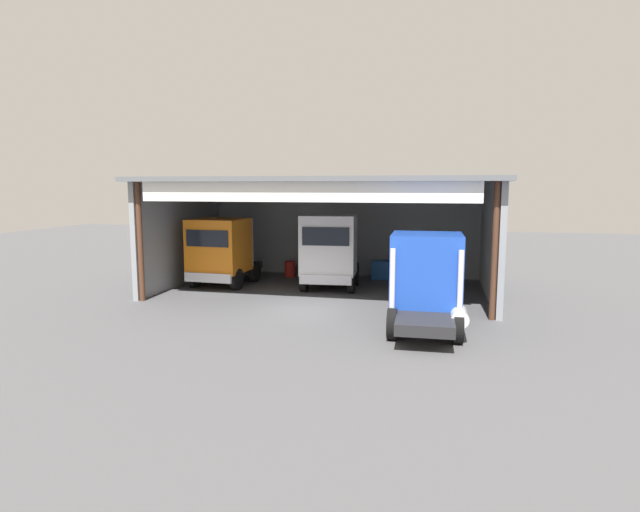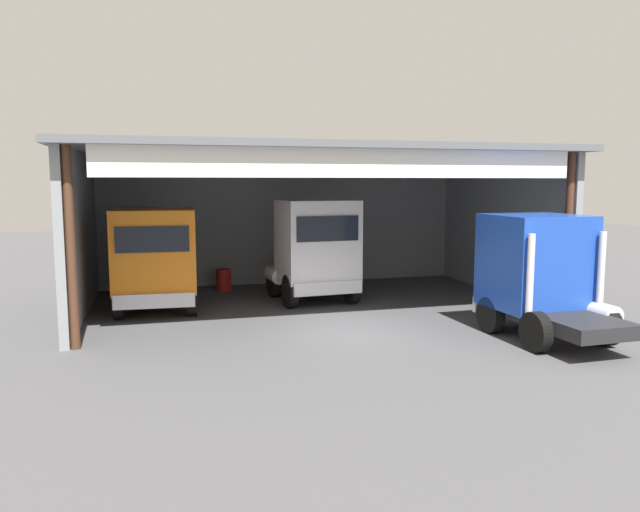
{
  "view_description": "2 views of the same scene",
  "coord_description": "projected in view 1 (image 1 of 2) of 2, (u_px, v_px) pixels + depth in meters",
  "views": [
    {
      "loc": [
        5.25,
        -19.79,
        4.96
      ],
      "look_at": [
        0.0,
        3.08,
        1.8
      ],
      "focal_mm": 29.23,
      "sensor_mm": 36.0,
      "label": 1
    },
    {
      "loc": [
        -5.25,
        -15.96,
        4.23
      ],
      "look_at": [
        0.0,
        3.08,
        1.8
      ],
      "focal_mm": 33.9,
      "sensor_mm": 36.0,
      "label": 2
    }
  ],
  "objects": [
    {
      "name": "workshop_shed",
      "position": [
        330.0,
        212.0,
        25.56
      ],
      "size": [
        15.65,
        9.48,
        5.34
      ],
      "color": "gray",
      "rests_on": "ground"
    },
    {
      "name": "oil_drum",
      "position": [
        290.0,
        269.0,
        28.66
      ],
      "size": [
        0.58,
        0.58,
        0.86
      ],
      "primitive_type": "cylinder",
      "color": "#B21E19",
      "rests_on": "ground"
    },
    {
      "name": "truck_blue_right_bay",
      "position": [
        427.0,
        280.0,
        17.84
      ],
      "size": [
        2.61,
        4.33,
        3.34
      ],
      "rotation": [
        0.0,
        0.0,
        0.02
      ],
      "color": "#1E47B7",
      "rests_on": "ground"
    },
    {
      "name": "truck_white_center_right_bay",
      "position": [
        329.0,
        251.0,
        24.88
      ],
      "size": [
        2.89,
        4.54,
        3.61
      ],
      "rotation": [
        0.0,
        0.0,
        3.21
      ],
      "color": "white",
      "rests_on": "ground"
    },
    {
      "name": "traffic_cone",
      "position": [
        401.0,
        314.0,
        19.19
      ],
      "size": [
        0.36,
        0.36,
        0.56
      ],
      "primitive_type": "cone",
      "color": "orange",
      "rests_on": "ground"
    },
    {
      "name": "ground_plane",
      "position": [
        303.0,
        310.0,
        20.95
      ],
      "size": [
        80.0,
        80.0,
        0.0
      ],
      "primitive_type": "plane",
      "color": "#4C4C4F",
      "rests_on": "ground"
    },
    {
      "name": "tool_cart",
      "position": [
        380.0,
        270.0,
        27.82
      ],
      "size": [
        0.9,
        0.6,
        1.0
      ],
      "primitive_type": "cube",
      "color": "#1E59A5",
      "rests_on": "ground"
    },
    {
      "name": "truck_orange_center_bay",
      "position": [
        221.0,
        250.0,
        25.78
      ],
      "size": [
        2.75,
        4.66,
        3.38
      ],
      "rotation": [
        0.0,
        0.0,
        3.09
      ],
      "color": "orange",
      "rests_on": "ground"
    }
  ]
}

